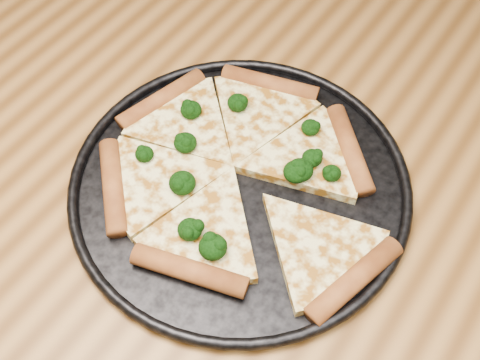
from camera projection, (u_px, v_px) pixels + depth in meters
The scene contains 4 objects.
dining_table at pixel (236, 212), 0.78m from camera, with size 1.20×0.90×0.75m.
pizza_pan at pixel (240, 184), 0.69m from camera, with size 0.38×0.38×0.02m.
pizza at pixel (239, 172), 0.69m from camera, with size 0.36×0.31×0.02m.
broccoli_florets at pixel (238, 169), 0.68m from camera, with size 0.21×0.22×0.02m.
Camera 1 is at (0.24, -0.34, 1.32)m, focal length 46.28 mm.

